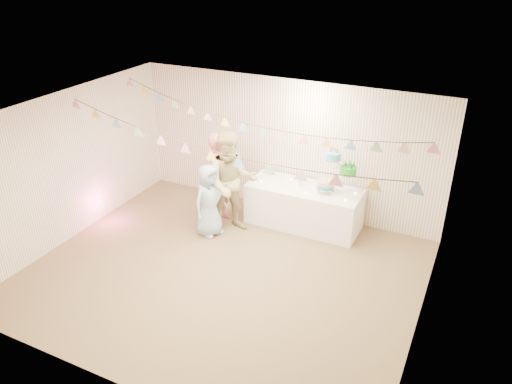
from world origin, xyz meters
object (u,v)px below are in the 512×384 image
at_px(table, 304,206).
at_px(person_adult_b, 232,183).
at_px(person_child, 210,200).
at_px(person_adult_a, 221,179).
at_px(cake_stand, 336,173).

distance_m(table, person_adult_b, 1.44).
relative_size(person_adult_b, person_child, 1.41).
height_order(table, person_adult_a, person_adult_a).
distance_m(table, person_adult_a, 1.62).
bearing_deg(table, person_adult_a, -159.81).
distance_m(cake_stand, person_child, 2.27).
bearing_deg(person_adult_a, person_child, -177.49).
bearing_deg(person_child, person_adult_b, -25.41).
relative_size(person_adult_a, person_adult_b, 0.93).
bearing_deg(table, person_adult_b, -146.48).
xyz_separation_m(cake_stand, person_adult_a, (-2.00, -0.58, -0.26)).
relative_size(person_adult_a, person_child, 1.30).
distance_m(table, cake_stand, 0.94).
bearing_deg(person_child, cake_stand, -41.53).
bearing_deg(person_adult_a, table, -73.32).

